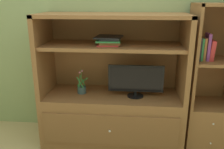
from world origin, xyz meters
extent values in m
cube|color=#8C9E6B|center=(0.00, 0.75, 1.40)|extent=(6.00, 0.10, 2.80)
cube|color=brown|center=(0.00, 0.40, 0.29)|extent=(1.57, 0.58, 0.58)
cube|color=brown|center=(0.00, 0.10, 0.29)|extent=(1.44, 0.02, 0.35)
sphere|color=silver|center=(0.00, 0.09, 0.29)|extent=(0.02, 0.02, 0.02)
cube|color=brown|center=(-0.76, 0.40, 1.03)|extent=(0.05, 0.58, 0.89)
cube|color=brown|center=(0.76, 0.40, 1.03)|extent=(0.05, 0.58, 0.89)
cube|color=brown|center=(0.00, 0.68, 1.03)|extent=(1.57, 0.02, 0.89)
cube|color=brown|center=(0.00, 0.40, 1.45)|extent=(1.57, 0.58, 0.04)
cube|color=brown|center=(0.00, 0.40, 1.13)|extent=(1.47, 0.52, 0.04)
cylinder|color=black|center=(0.26, 0.36, 0.59)|extent=(0.18, 0.18, 0.01)
cylinder|color=black|center=(0.26, 0.36, 0.62)|extent=(0.03, 0.03, 0.05)
cube|color=black|center=(0.26, 0.36, 0.79)|extent=(0.60, 0.02, 0.30)
cube|color=black|center=(0.26, 0.35, 0.79)|extent=(0.56, 0.00, 0.27)
cylinder|color=#384C56|center=(-0.35, 0.40, 0.62)|extent=(0.10, 0.10, 0.08)
cylinder|color=#3D6B33|center=(-0.35, 0.40, 0.76)|extent=(0.01, 0.01, 0.21)
cube|color=#2D7A38|center=(-0.33, 0.40, 0.71)|extent=(0.02, 0.08, 0.12)
cube|color=#2D7A38|center=(-0.35, 0.43, 0.71)|extent=(0.14, 0.03, 0.12)
cube|color=#2D7A38|center=(-0.38, 0.40, 0.71)|extent=(0.01, 0.10, 0.14)
cube|color=#2D7A38|center=(-0.36, 0.38, 0.71)|extent=(0.09, 0.02, 0.14)
sphere|color=#C6729E|center=(-0.37, 0.40, 0.83)|extent=(0.02, 0.02, 0.02)
sphere|color=#C6729E|center=(-0.34, 0.40, 0.85)|extent=(0.02, 0.02, 0.02)
cube|color=red|center=(-0.05, 0.41, 1.16)|extent=(0.24, 0.35, 0.01)
cube|color=#A56638|center=(-0.03, 0.39, 1.18)|extent=(0.24, 0.28, 0.03)
cube|color=#338C4C|center=(-0.04, 0.39, 1.20)|extent=(0.26, 0.31, 0.02)
cube|color=black|center=(-0.02, 0.41, 1.21)|extent=(0.20, 0.30, 0.01)
cube|color=black|center=(-0.04, 0.40, 1.23)|extent=(0.30, 0.30, 0.01)
cube|color=brown|center=(1.07, 0.40, 0.26)|extent=(0.49, 0.46, 0.51)
sphere|color=silver|center=(1.07, 0.17, 0.38)|extent=(0.02, 0.02, 0.02)
sphere|color=silver|center=(1.07, 0.17, 0.15)|extent=(0.02, 0.02, 0.02)
cube|color=brown|center=(0.84, 0.40, 1.04)|extent=(0.03, 0.46, 1.07)
cube|color=brown|center=(1.07, 0.62, 1.04)|extent=(0.49, 0.02, 1.07)
cube|color=brown|center=(1.07, 0.40, 0.99)|extent=(0.43, 0.41, 0.03)
cube|color=brown|center=(1.07, 0.40, 1.56)|extent=(0.49, 0.46, 0.03)
cube|color=black|center=(0.90, 0.40, 1.13)|extent=(0.02, 0.18, 0.24)
cube|color=#338C4C|center=(0.92, 0.40, 1.12)|extent=(0.02, 0.14, 0.23)
cube|color=#A56638|center=(0.95, 0.40, 1.12)|extent=(0.02, 0.14, 0.23)
cube|color=purple|center=(0.98, 0.40, 1.14)|extent=(0.03, 0.15, 0.27)
cube|color=red|center=(1.02, 0.40, 1.11)|extent=(0.05, 0.16, 0.21)
camera|label=1|loc=(0.22, -2.12, 1.62)|focal=38.54mm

